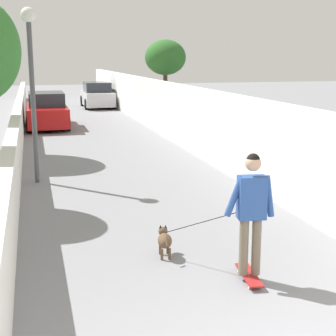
{
  "coord_description": "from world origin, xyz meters",
  "views": [
    {
      "loc": [
        -3.85,
        2.29,
        3.09
      ],
      "look_at": [
        5.3,
        -0.16,
        1.0
      ],
      "focal_mm": 54.44,
      "sensor_mm": 36.0,
      "label": 1
    }
  ],
  "objects": [
    {
      "name": "fence_right",
      "position": [
        12.0,
        -2.8,
        1.06
      ],
      "size": [
        48.0,
        0.3,
        2.11
      ],
      "primitive_type": "cube",
      "color": "white",
      "rests_on": "ground"
    },
    {
      "name": "lamp_post",
      "position": [
        8.95,
        2.25,
        2.89
      ],
      "size": [
        0.36,
        0.36,
        4.21
      ],
      "color": "#4C4C51",
      "rests_on": "ground"
    },
    {
      "name": "tree_right_mid",
      "position": [
        19.0,
        -3.71,
        3.01
      ],
      "size": [
        1.87,
        1.87,
        3.83
      ],
      "color": "#473523",
      "rests_on": "ground"
    },
    {
      "name": "wall_left",
      "position": [
        12.0,
        2.8,
        0.61
      ],
      "size": [
        48.0,
        0.3,
        1.22
      ],
      "primitive_type": "cube",
      "color": "silver",
      "rests_on": "ground"
    },
    {
      "name": "ground_plane",
      "position": [
        14.0,
        0.0,
        0.0
      ],
      "size": [
        80.0,
        80.0,
        0.0
      ],
      "primitive_type": "plane",
      "color": "gray"
    },
    {
      "name": "skateboard",
      "position": [
        2.3,
        -0.54,
        0.07
      ],
      "size": [
        0.82,
        0.31,
        0.08
      ],
      "color": "maroon",
      "rests_on": "ground"
    },
    {
      "name": "car_near",
      "position": [
        19.27,
        1.65,
        0.72
      ],
      "size": [
        4.38,
        1.8,
        1.54
      ],
      "color": "#B71414",
      "rests_on": "ground"
    },
    {
      "name": "dog",
      "position": [
        3.45,
        0.38,
        0.27
      ],
      "size": [
        1.44,
        1.08,
        1.06
      ],
      "color": "brown",
      "rests_on": "ground"
    },
    {
      "name": "person_skateboarder",
      "position": [
        2.3,
        -0.54,
        1.1
      ],
      "size": [
        0.27,
        0.72,
        1.73
      ],
      "color": "#726651",
      "rests_on": "skateboard"
    },
    {
      "name": "car_far",
      "position": [
        27.68,
        -1.65,
        0.71
      ],
      "size": [
        4.03,
        1.8,
        1.54
      ],
      "color": "silver",
      "rests_on": "ground"
    }
  ]
}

